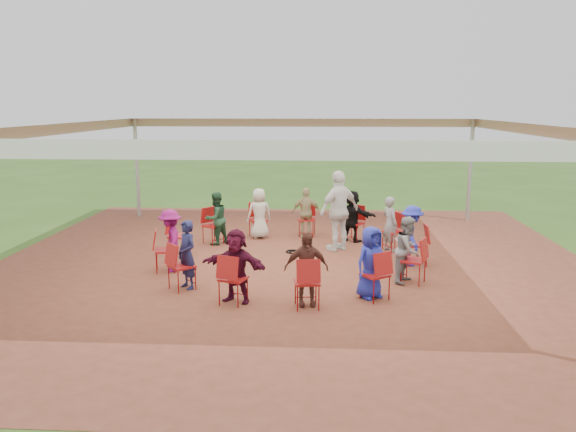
# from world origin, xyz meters

# --- Properties ---
(ground) EXTENTS (80.00, 80.00, 0.00)m
(ground) POSITION_xyz_m (0.00, 0.00, 0.00)
(ground) COLOR #32581B
(ground) RESTS_ON ground
(dirt_patch) EXTENTS (13.00, 13.00, 0.00)m
(dirt_patch) POSITION_xyz_m (0.00, 0.00, 0.01)
(dirt_patch) COLOR brown
(dirt_patch) RESTS_ON ground
(tent) EXTENTS (10.33, 10.33, 3.00)m
(tent) POSITION_xyz_m (0.00, 0.00, 2.37)
(tent) COLOR #B2B2B7
(tent) RESTS_ON ground
(chair_0) EXTENTS (0.45, 0.43, 0.90)m
(chair_0) POSITION_xyz_m (2.68, 0.07, 0.45)
(chair_0) COLOR #A71515
(chair_0) RESTS_ON ground
(chair_1) EXTENTS (0.59, 0.58, 0.90)m
(chair_1) POSITION_xyz_m (2.34, 1.31, 0.45)
(chair_1) COLOR #A71515
(chair_1) RESTS_ON ground
(chair_2) EXTENTS (0.59, 0.60, 0.90)m
(chair_2) POSITION_xyz_m (1.47, 2.25, 0.45)
(chair_2) COLOR #A71515
(chair_2) RESTS_ON ground
(chair_3) EXTENTS (0.46, 0.48, 0.90)m
(chair_3) POSITION_xyz_m (0.25, 2.67, 0.45)
(chair_3) COLOR #A71515
(chair_3) RESTS_ON ground
(chair_4) EXTENTS (0.56, 0.57, 0.90)m
(chair_4) POSITION_xyz_m (-1.02, 2.48, 0.45)
(chair_4) COLOR #A71515
(chair_4) RESTS_ON ground
(chair_5) EXTENTS (0.61, 0.60, 0.90)m
(chair_5) POSITION_xyz_m (-2.05, 1.73, 0.45)
(chair_5) COLOR #A71515
(chair_5) RESTS_ON ground
(chair_6) EXTENTS (0.52, 0.50, 0.90)m
(chair_6) POSITION_xyz_m (-2.62, 0.57, 0.45)
(chair_6) COLOR #A71515
(chair_6) RESTS_ON ground
(chair_7) EXTENTS (0.54, 0.52, 0.90)m
(chair_7) POSITION_xyz_m (-2.59, -0.71, 0.45)
(chair_7) COLOR #A71515
(chair_7) RESTS_ON ground
(chair_8) EXTENTS (0.61, 0.61, 0.90)m
(chair_8) POSITION_xyz_m (-1.96, -1.83, 0.45)
(chair_8) COLOR #A71515
(chair_8) RESTS_ON ground
(chair_9) EXTENTS (0.54, 0.55, 0.90)m
(chair_9) POSITION_xyz_m (-0.89, -2.53, 0.45)
(chair_9) COLOR #A71515
(chair_9) RESTS_ON ground
(chair_10) EXTENTS (0.48, 0.50, 0.90)m
(chair_10) POSITION_xyz_m (0.39, -2.66, 0.45)
(chair_10) COLOR #A71515
(chair_10) RESTS_ON ground
(chair_11) EXTENTS (0.60, 0.60, 0.90)m
(chair_11) POSITION_xyz_m (1.58, -2.17, 0.45)
(chair_11) COLOR #A71515
(chair_11) RESTS_ON ground
(chair_12) EXTENTS (0.58, 0.57, 0.90)m
(chair_12) POSITION_xyz_m (2.41, -1.19, 0.45)
(chair_12) COLOR #A71515
(chair_12) RESTS_ON ground
(person_seated_0) EXTENTS (0.44, 0.85, 1.30)m
(person_seated_0) POSITION_xyz_m (2.56, 0.07, 0.66)
(person_seated_0) COLOR #222BA3
(person_seated_0) RESTS_ON ground
(person_seated_1) EXTENTS (0.50, 0.57, 1.30)m
(person_seated_1) POSITION_xyz_m (2.24, 1.25, 0.66)
(person_seated_1) COLOR gray
(person_seated_1) RESTS_ON ground
(person_seated_2) EXTENTS (1.26, 1.04, 1.30)m
(person_seated_2) POSITION_xyz_m (1.40, 2.15, 0.66)
(person_seated_2) COLOR black
(person_seated_2) RESTS_ON ground
(person_seated_3) EXTENTS (0.80, 0.46, 1.30)m
(person_seated_3) POSITION_xyz_m (0.24, 2.55, 0.66)
(person_seated_3) COLOR tan
(person_seated_3) RESTS_ON ground
(person_seated_4) EXTENTS (0.72, 0.57, 1.30)m
(person_seated_4) POSITION_xyz_m (-0.97, 2.37, 0.66)
(person_seated_4) COLOR beige
(person_seated_4) RESTS_ON ground
(person_seated_5) EXTENTS (0.69, 0.72, 1.30)m
(person_seated_5) POSITION_xyz_m (-1.96, 1.65, 0.66)
(person_seated_5) COLOR #1F442B
(person_seated_5) RESTS_ON ground
(person_seated_6) EXTENTS (0.62, 0.92, 1.30)m
(person_seated_6) POSITION_xyz_m (-2.47, -0.68, 0.66)
(person_seated_6) COLOR #7B105B
(person_seated_6) RESTS_ON ground
(person_seated_7) EXTENTS (0.55, 0.56, 1.30)m
(person_seated_7) POSITION_xyz_m (-1.87, -1.75, 0.66)
(person_seated_7) COLOR #1B1D44
(person_seated_7) RESTS_ON ground
(person_seated_8) EXTENTS (1.29, 0.82, 1.30)m
(person_seated_8) POSITION_xyz_m (-0.85, -2.42, 0.66)
(person_seated_8) COLOR #440B21
(person_seated_8) RESTS_ON ground
(person_seated_9) EXTENTS (0.81, 0.50, 1.30)m
(person_seated_9) POSITION_xyz_m (0.37, -2.54, 0.66)
(person_seated_9) COLOR brown
(person_seated_9) RESTS_ON ground
(person_seated_10) EXTENTS (0.72, 0.66, 1.30)m
(person_seated_10) POSITION_xyz_m (1.51, -2.07, 0.66)
(person_seated_10) COLOR #222BA3
(person_seated_10) RESTS_ON ground
(person_seated_11) EXTENTS (0.61, 0.73, 1.30)m
(person_seated_11) POSITION_xyz_m (2.30, -1.13, 0.66)
(person_seated_11) COLOR gray
(person_seated_11) RESTS_ON ground
(standing_person) EXTENTS (1.23, 1.14, 1.90)m
(standing_person) POSITION_xyz_m (1.04, 1.26, 0.96)
(standing_person) COLOR silver
(standing_person) RESTS_ON ground
(cable_coil) EXTENTS (0.34, 0.34, 0.03)m
(cable_coil) POSITION_xyz_m (-0.01, 0.95, 0.02)
(cable_coil) COLOR black
(cable_coil) RESTS_ON ground
(laptop) EXTENTS (0.27, 0.34, 0.23)m
(laptop) POSITION_xyz_m (2.40, 0.06, 0.62)
(laptop) COLOR #B7B7BC
(laptop) RESTS_ON ground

